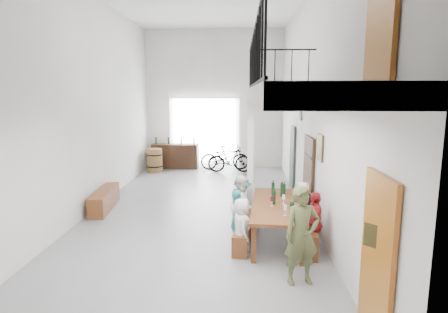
{
  "coord_description": "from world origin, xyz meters",
  "views": [
    {
      "loc": [
        1.06,
        -9.16,
        3.03
      ],
      "look_at": [
        0.68,
        -0.5,
        1.54
      ],
      "focal_mm": 30.0,
      "sensor_mm": 36.0,
      "label": 1
    }
  ],
  "objects_px": {
    "bench_inner": "(244,231)",
    "serving_counter": "(175,156)",
    "bicycle_near": "(225,157)",
    "side_bench": "(105,200)",
    "oak_barrel": "(155,160)",
    "host_standing": "(302,236)",
    "tasting_table": "(278,208)"
  },
  "relations": [
    {
      "from": "bench_inner",
      "to": "serving_counter",
      "type": "height_order",
      "value": "serving_counter"
    },
    {
      "from": "tasting_table",
      "to": "bicycle_near",
      "type": "relative_size",
      "value": 1.36
    },
    {
      "from": "side_bench",
      "to": "oak_barrel",
      "type": "height_order",
      "value": "oak_barrel"
    },
    {
      "from": "serving_counter",
      "to": "oak_barrel",
      "type": "bearing_deg",
      "value": -130.3
    },
    {
      "from": "tasting_table",
      "to": "bench_inner",
      "type": "distance_m",
      "value": 0.84
    },
    {
      "from": "serving_counter",
      "to": "bicycle_near",
      "type": "distance_m",
      "value": 2.03
    },
    {
      "from": "bicycle_near",
      "to": "side_bench",
      "type": "bearing_deg",
      "value": 146.04
    },
    {
      "from": "side_bench",
      "to": "serving_counter",
      "type": "height_order",
      "value": "serving_counter"
    },
    {
      "from": "tasting_table",
      "to": "oak_barrel",
      "type": "distance_m",
      "value": 7.82
    },
    {
      "from": "oak_barrel",
      "to": "serving_counter",
      "type": "height_order",
      "value": "serving_counter"
    },
    {
      "from": "tasting_table",
      "to": "host_standing",
      "type": "bearing_deg",
      "value": -78.41
    },
    {
      "from": "host_standing",
      "to": "bicycle_near",
      "type": "relative_size",
      "value": 0.84
    },
    {
      "from": "host_standing",
      "to": "bench_inner",
      "type": "bearing_deg",
      "value": 102.93
    },
    {
      "from": "oak_barrel",
      "to": "serving_counter",
      "type": "xyz_separation_m",
      "value": [
        0.68,
        0.75,
        0.04
      ]
    },
    {
      "from": "host_standing",
      "to": "bicycle_near",
      "type": "distance_m",
      "value": 9.06
    },
    {
      "from": "tasting_table",
      "to": "host_standing",
      "type": "relative_size",
      "value": 1.63
    },
    {
      "from": "side_bench",
      "to": "oak_barrel",
      "type": "distance_m",
      "value": 4.72
    },
    {
      "from": "serving_counter",
      "to": "tasting_table",
      "type": "bearing_deg",
      "value": -63.63
    },
    {
      "from": "bench_inner",
      "to": "serving_counter",
      "type": "xyz_separation_m",
      "value": [
        -2.73,
        7.46,
        0.29
      ]
    },
    {
      "from": "bench_inner",
      "to": "oak_barrel",
      "type": "relative_size",
      "value": 1.98
    },
    {
      "from": "bench_inner",
      "to": "host_standing",
      "type": "bearing_deg",
      "value": -55.59
    },
    {
      "from": "bicycle_near",
      "to": "oak_barrel",
      "type": "bearing_deg",
      "value": 96.22
    },
    {
      "from": "oak_barrel",
      "to": "bicycle_near",
      "type": "relative_size",
      "value": 0.47
    },
    {
      "from": "bicycle_near",
      "to": "bench_inner",
      "type": "bearing_deg",
      "value": -178.93
    },
    {
      "from": "oak_barrel",
      "to": "host_standing",
      "type": "relative_size",
      "value": 0.56
    },
    {
      "from": "bench_inner",
      "to": "bicycle_near",
      "type": "height_order",
      "value": "bicycle_near"
    },
    {
      "from": "side_bench",
      "to": "bicycle_near",
      "type": "xyz_separation_m",
      "value": [
        2.95,
        5.23,
        0.25
      ]
    },
    {
      "from": "side_bench",
      "to": "serving_counter",
      "type": "bearing_deg",
      "value": 80.34
    },
    {
      "from": "bench_inner",
      "to": "oak_barrel",
      "type": "bearing_deg",
      "value": 123.58
    },
    {
      "from": "bench_inner",
      "to": "oak_barrel",
      "type": "xyz_separation_m",
      "value": [
        -3.4,
        6.71,
        0.24
      ]
    },
    {
      "from": "tasting_table",
      "to": "oak_barrel",
      "type": "xyz_separation_m",
      "value": [
        -4.08,
        6.67,
        -0.26
      ]
    },
    {
      "from": "side_bench",
      "to": "bicycle_near",
      "type": "distance_m",
      "value": 6.01
    }
  ]
}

